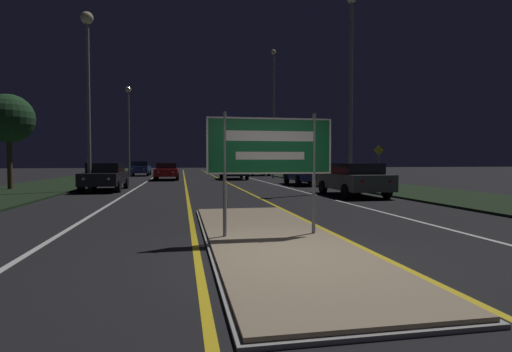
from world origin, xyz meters
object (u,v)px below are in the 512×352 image
streetlight_right_near (351,72)px  car_receding_0 (354,179)px  car_receding_3 (258,168)px  warning_sign (379,161)px  streetlight_left_near (88,68)px  car_receding_1 (305,173)px  streetlight_left_far (128,116)px  highway_sign (270,150)px  car_receding_2 (234,170)px  car_approaching_1 (167,171)px  car_approaching_0 (105,176)px  car_approaching_2 (140,168)px  streetlight_right_far (273,103)px

streetlight_right_near → car_receding_0: bearing=-110.1°
car_receding_3 → warning_sign: 19.23m
streetlight_left_near → car_receding_1: (12.10, 3.69, -5.22)m
streetlight_left_near → streetlight_left_far: size_ratio=1.02×
highway_sign → car_receding_3: bearing=79.5°
streetlight_left_near → car_receding_2: size_ratio=1.79×
car_receding_1 → car_approaching_1: bearing=136.6°
streetlight_right_near → car_approaching_0: bearing=165.5°
car_receding_3 → car_approaching_0: bearing=-122.0°
car_receding_0 → car_approaching_2: (-11.50, 25.40, 0.02)m
streetlight_right_near → car_receding_1: 7.72m
car_receding_2 → car_receding_3: 8.25m
streetlight_left_far → streetlight_right_near: (13.07, -20.79, 0.20)m
streetlight_left_near → warning_sign: streetlight_left_near is taller
streetlight_right_near → car_approaching_2: streetlight_right_near is taller
streetlight_right_far → car_receding_0: streetlight_right_far is taller
streetlight_left_far → streetlight_right_far: 13.80m
car_approaching_1 → warning_sign: 16.79m
highway_sign → warning_sign: highway_sign is taller
car_approaching_2 → car_receding_1: bearing=-56.0°
car_receding_2 → streetlight_left_near: bearing=-125.4°
streetlight_left_far → car_receding_1: (12.58, -15.04, -4.93)m
streetlight_left_near → car_receding_3: streetlight_left_near is taller
streetlight_right_near → car_approaching_0: size_ratio=2.11×
streetlight_left_far → car_approaching_1: size_ratio=1.78×
streetlight_right_near → car_receding_3: (-0.44, 21.67, -5.16)m
streetlight_right_near → car_receding_0: 5.63m
highway_sign → streetlight_left_near: bearing=115.1°
highway_sign → car_approaching_2: bearing=99.6°
streetlight_right_far → car_receding_2: size_ratio=2.32×
streetlight_right_near → car_receding_1: streetlight_right_near is taller
streetlight_right_near → car_receding_2: bearing=105.5°
car_approaching_0 → car_receding_0: bearing=-25.0°
streetlight_right_far → car_approaching_0: 18.32m
streetlight_right_near → streetlight_right_far: size_ratio=0.86×
car_receding_1 → warning_sign: warning_sign is taller
car_receding_0 → car_approaching_1: (-8.56, 16.29, -0.02)m
warning_sign → streetlight_right_near: bearing=-137.2°
streetlight_right_far → car_approaching_0: streetlight_right_far is taller
car_receding_0 → car_approaching_0: 12.43m
warning_sign → car_approaching_0: bearing=178.7°
car_approaching_0 → highway_sign: bearing=-68.4°
highway_sign → streetlight_right_near: streetlight_right_near is taller
highway_sign → warning_sign: bearing=55.4°
car_receding_0 → car_receding_3: car_receding_3 is taller
streetlight_left_far → car_receding_3: size_ratio=2.02×
car_approaching_1 → streetlight_right_far: bearing=10.5°
streetlight_left_far → streetlight_left_near: bearing=-88.5°
streetlight_right_far → streetlight_left_far: bearing=158.9°
car_receding_0 → car_approaching_0: (-11.26, 5.26, 0.01)m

